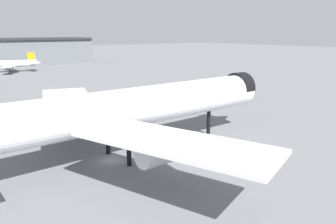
# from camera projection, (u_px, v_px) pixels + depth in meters

# --- Properties ---
(ground) EXTENTS (900.00, 900.00, 0.00)m
(ground) POSITION_uv_depth(u_px,v_px,m) (112.00, 160.00, 54.63)
(ground) COLOR slate
(airliner_near_gate) EXTENTS (65.09, 59.57, 18.85)m
(airliner_near_gate) POSITION_uv_depth(u_px,v_px,m) (130.00, 109.00, 54.57)
(airliner_near_gate) COLOR white
(airliner_near_gate) RESTS_ON ground
(airliner_far_taxiway) EXTENTS (34.42, 30.82, 9.97)m
(airliner_far_taxiway) POSITION_uv_depth(u_px,v_px,m) (6.00, 64.00, 172.04)
(airliner_far_taxiway) COLOR white
(airliner_far_taxiway) RESTS_ON ground
(traffic_cone_near_nose) EXTENTS (0.60, 0.60, 0.75)m
(traffic_cone_near_nose) POSITION_uv_depth(u_px,v_px,m) (147.00, 108.00, 90.85)
(traffic_cone_near_nose) COLOR #F2600C
(traffic_cone_near_nose) RESTS_ON ground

